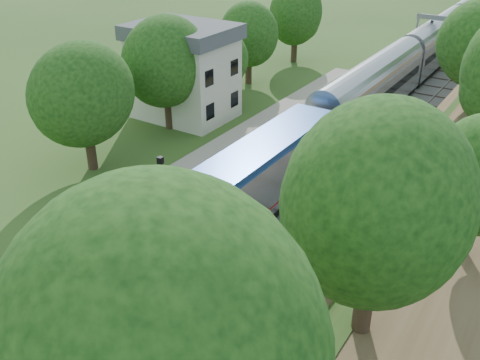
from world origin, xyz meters
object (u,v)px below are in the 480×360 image
Objects in this scene: signal_farside at (383,157)px; train at (455,31)px; lamppost_far at (163,197)px; station_building at (184,71)px; signal_gantry at (455,31)px.

train is at bearing 97.82° from signal_farside.
lamppost_far reaches higher than train.
signal_farside is at bearing -82.18° from train.
lamppost_far is 0.68× the size of signal_farside.
train is 53.26m from lamppost_far.
signal_farside is (6.20, -45.14, 1.92)m from train.
station_building is 40.27m from train.
signal_farside is (3.73, -32.42, -0.67)m from signal_gantry.
signal_farside is at bearing -83.44° from signal_gantry.
train is 17.97× the size of signal_farside.
lamppost_far is at bearing -55.63° from station_building.
station_building is at bearing 159.80° from signal_farside.
station_building is 0.07× the size of train.
lamppost_far is at bearing -140.26° from signal_farside.
train is 26.36× the size of lamppost_far.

